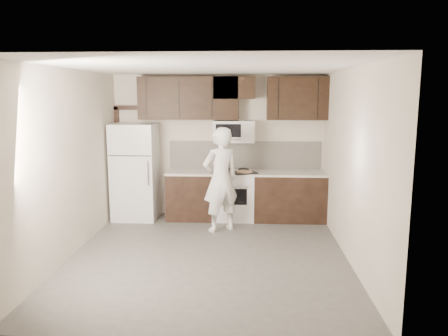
# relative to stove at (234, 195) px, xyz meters

# --- Properties ---
(floor) EXTENTS (4.50, 4.50, 0.00)m
(floor) POSITION_rel_stove_xyz_m (-0.30, -1.94, -0.46)
(floor) COLOR #4D4A48
(floor) RESTS_ON ground
(back_wall) EXTENTS (4.00, 0.00, 4.00)m
(back_wall) POSITION_rel_stove_xyz_m (-0.30, 0.31, 0.89)
(back_wall) COLOR #B8AD9D
(back_wall) RESTS_ON ground
(ceiling) EXTENTS (4.50, 4.50, 0.00)m
(ceiling) POSITION_rel_stove_xyz_m (-0.30, -1.94, 2.24)
(ceiling) COLOR white
(ceiling) RESTS_ON back_wall
(counter_run) EXTENTS (2.95, 0.64, 0.91)m
(counter_run) POSITION_rel_stove_xyz_m (0.30, 0.00, -0.00)
(counter_run) COLOR black
(counter_run) RESTS_ON floor
(stove) EXTENTS (0.76, 0.66, 0.94)m
(stove) POSITION_rel_stove_xyz_m (0.00, 0.00, 0.00)
(stove) COLOR silver
(stove) RESTS_ON floor
(backsplash) EXTENTS (2.90, 0.02, 0.54)m
(backsplash) POSITION_rel_stove_xyz_m (0.20, 0.30, 0.72)
(backsplash) COLOR beige
(backsplash) RESTS_ON counter_run
(upper_cabinets) EXTENTS (3.48, 0.35, 0.78)m
(upper_cabinets) POSITION_rel_stove_xyz_m (-0.09, 0.14, 1.82)
(upper_cabinets) COLOR black
(upper_cabinets) RESTS_ON back_wall
(microwave) EXTENTS (0.76, 0.42, 0.40)m
(microwave) POSITION_rel_stove_xyz_m (-0.00, 0.12, 1.19)
(microwave) COLOR silver
(microwave) RESTS_ON upper_cabinets
(refrigerator) EXTENTS (0.80, 0.76, 1.80)m
(refrigerator) POSITION_rel_stove_xyz_m (-1.85, -0.05, 0.44)
(refrigerator) COLOR silver
(refrigerator) RESTS_ON floor
(door_trim) EXTENTS (0.50, 0.08, 2.12)m
(door_trim) POSITION_rel_stove_xyz_m (-2.22, 0.27, 0.79)
(door_trim) COLOR black
(door_trim) RESTS_ON floor
(saucepan) EXTENTS (0.26, 0.16, 0.15)m
(saucepan) POSITION_rel_stove_xyz_m (-0.18, -0.15, 0.51)
(saucepan) COLOR silver
(saucepan) RESTS_ON stove
(baking_tray) EXTENTS (0.50, 0.44, 0.02)m
(baking_tray) POSITION_rel_stove_xyz_m (0.20, -0.16, 0.46)
(baking_tray) COLOR black
(baking_tray) RESTS_ON counter_run
(pizza) EXTENTS (0.36, 0.36, 0.02)m
(pizza) POSITION_rel_stove_xyz_m (0.20, -0.16, 0.48)
(pizza) COLOR tan
(pizza) RESTS_ON baking_tray
(person) EXTENTS (0.78, 0.71, 1.79)m
(person) POSITION_rel_stove_xyz_m (-0.20, -0.73, 0.44)
(person) COLOR white
(person) RESTS_ON floor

